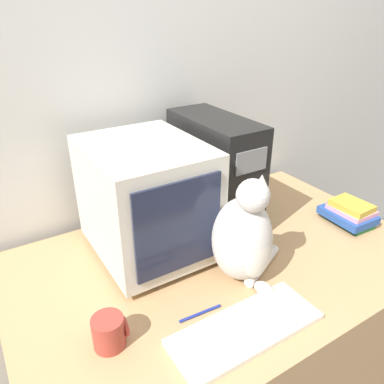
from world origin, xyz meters
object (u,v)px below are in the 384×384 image
Objects in this scene: keyboard at (246,329)px; mug at (110,332)px; pen at (200,313)px; computer_tower at (214,173)px; book_stack at (349,213)px; cat at (244,238)px; crt_monitor at (147,199)px.

keyboard is 0.38m from mug.
computer_tower is at bearing 51.26° from pen.
computer_tower reaches higher than book_stack.
computer_tower is 4.81× the size of mug.
mug is at bearing 154.83° from keyboard.
cat is (0.14, 0.20, 0.15)m from keyboard.
computer_tower reaches higher than mug.
keyboard is 3.23× the size of pen.
pen is 1.48× the size of mug.
keyboard is at bearing -115.97° from computer_tower.
computer_tower is at bearing 146.54° from book_stack.
crt_monitor is 1.03× the size of computer_tower.
crt_monitor reaches higher than mug.
keyboard is at bearing -83.35° from crt_monitor.
crt_monitor is 1.21× the size of cat.
computer_tower is 0.65m from keyboard.
mug is at bearing -176.16° from book_stack.
book_stack is (0.48, -0.32, -0.18)m from computer_tower.
keyboard is (0.06, -0.50, -0.21)m from crt_monitor.
book_stack is 1.10m from mug.
crt_monitor is 0.33m from computer_tower.
mug is (-1.09, -0.07, 0.00)m from book_stack.
book_stack is (0.61, 0.04, -0.11)m from cat.
crt_monitor is 0.87m from book_stack.
computer_tower is 0.75m from mug.
computer_tower is 3.24× the size of pen.
cat is at bearing 18.57° from pen.
pen is at bearing -164.12° from cat.
computer_tower is 0.60m from book_stack.
keyboard is at bearing -162.59° from book_stack.
book_stack is (0.75, 0.24, 0.04)m from keyboard.
keyboard reaches higher than pen.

